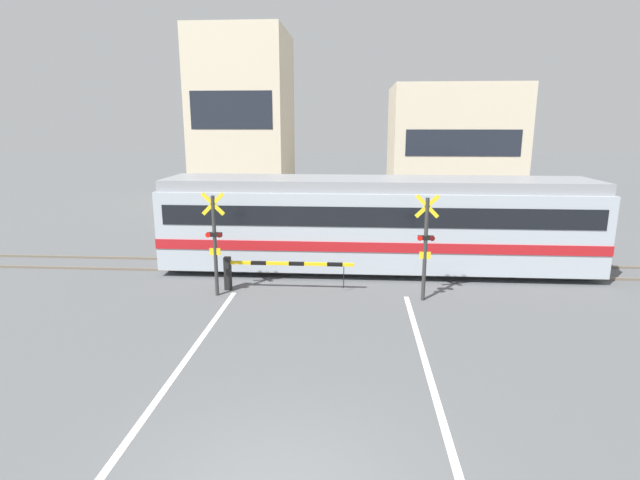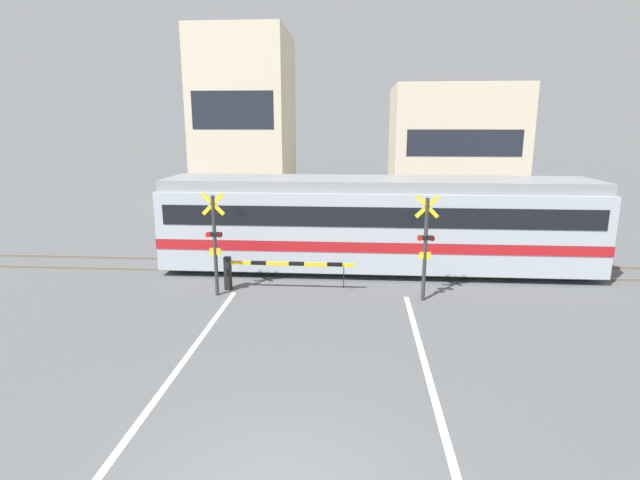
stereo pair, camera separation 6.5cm
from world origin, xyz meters
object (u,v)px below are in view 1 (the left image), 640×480
Objects in this scene: crossing_barrier_near at (262,268)px; crossing_barrier_far at (373,234)px; commuter_train at (376,221)px; crossing_signal_right at (425,243)px; crossing_signal_left at (215,240)px.

crossing_barrier_far is at bearing 55.59° from crossing_barrier_near.
commuter_train is at bearing 35.65° from crossing_barrier_near.
crossing_barrier_far is at bearing 89.91° from commuter_train.
crossing_barrier_near is at bearing -144.35° from commuter_train.
commuter_train is at bearing 112.42° from crossing_signal_right.
commuter_train is 3.67× the size of crossing_barrier_far.
crossing_signal_left is 6.06m from crossing_signal_right.
crossing_signal_right is (4.80, -0.54, 1.00)m from crossing_barrier_near.
commuter_train is 2.82m from crossing_barrier_far.
crossing_signal_left reaches higher than crossing_barrier_near.
crossing_barrier_near is 1.00× the size of crossing_barrier_far.
crossing_barrier_near is 1.28× the size of crossing_signal_left.
crossing_barrier_far is at bearing 49.91° from crossing_signal_left.
commuter_train is 4.71× the size of crossing_signal_right.
commuter_train is 4.71× the size of crossing_signal_left.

